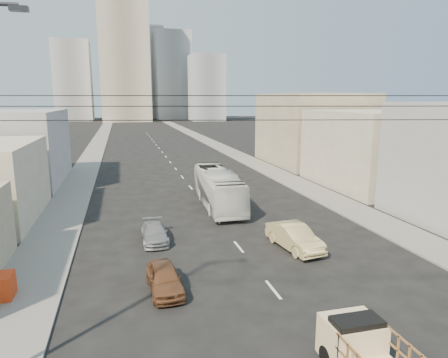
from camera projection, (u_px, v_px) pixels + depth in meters
name	position (u px, v px, depth m)	size (l,w,h in m)	color
sidewalk_left	(96.00, 148.00, 75.63)	(3.50, 180.00, 0.12)	gray
sidewalk_right	(216.00, 145.00, 81.37)	(3.50, 180.00, 0.12)	gray
lane_dashes	(168.00, 159.00, 62.37)	(0.15, 104.00, 0.01)	silver
flatbed_pickup	(371.00, 355.00, 12.84)	(1.95, 4.41, 1.90)	beige
city_bus	(218.00, 188.00, 34.78)	(2.68, 11.47, 3.19)	silver
sedan_brown	(165.00, 279.00, 19.38)	(1.53, 3.80, 1.29)	brown
sedan_tan	(294.00, 237.00, 24.86)	(1.64, 4.71, 1.55)	tan
sedan_grey	(154.00, 233.00, 26.20)	(1.63, 4.02, 1.17)	gray
overhead_wires	(362.00, 107.00, 11.70)	(23.01, 5.02, 0.72)	black
bldg_right_mid	(377.00, 149.00, 42.60)	(11.00, 14.00, 8.00)	#B3A790
bldg_right_far	(313.00, 129.00, 57.72)	(12.00, 16.00, 10.00)	tan
bldg_left_far	(3.00, 148.00, 43.53)	(12.00, 16.00, 8.00)	#98989B
high_rise_tower	(124.00, 49.00, 166.63)	(20.00, 20.00, 60.00)	gray
midrise_ne	(173.00, 76.00, 188.21)	(16.00, 16.00, 40.00)	gray
midrise_nw	(73.00, 81.00, 173.31)	(15.00, 15.00, 34.00)	gray
midrise_back	(145.00, 73.00, 199.13)	(18.00, 18.00, 44.00)	#98989B
midrise_east	(207.00, 88.00, 173.32)	(14.00, 14.00, 28.00)	gray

